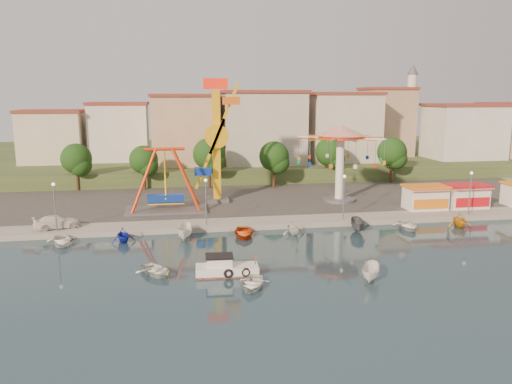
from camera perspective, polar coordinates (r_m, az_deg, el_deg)
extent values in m
plane|color=#142B39|center=(45.43, 5.67, -8.22)|extent=(200.00, 200.00, 0.00)
cube|color=#9E998E|center=(105.03, -3.07, 2.99)|extent=(200.00, 100.00, 0.60)
cube|color=#4C4944|center=(73.68, -0.33, -0.19)|extent=(90.00, 28.00, 0.01)
cube|color=#384C26|center=(109.80, -3.36, 3.97)|extent=(200.00, 60.00, 3.00)
cube|color=#59595E|center=(63.86, -10.21, -1.99)|extent=(10.00, 5.00, 0.30)
cube|color=#11319D|center=(63.56, -10.25, -0.71)|extent=(4.50, 1.40, 1.00)
cylinder|color=red|center=(62.61, -10.44, 4.85)|extent=(5.00, 0.40, 0.40)
cube|color=#59595E|center=(68.45, -4.45, -0.89)|extent=(3.00, 3.00, 0.50)
cube|color=yellow|center=(67.33, -4.54, 5.16)|extent=(1.00, 1.00, 15.00)
cube|color=red|center=(67.00, -4.65, 12.24)|extent=(3.20, 0.50, 1.40)
cylinder|color=yellow|center=(66.40, -4.50, 6.38)|extent=(3.20, 0.50, 3.20)
cube|color=yellow|center=(66.14, -3.68, 8.38)|extent=(4.18, 0.35, 9.36)
cube|color=#D25C12|center=(66.18, -2.86, 10.38)|extent=(2.20, 1.20, 1.00)
cylinder|color=#59595E|center=(69.41, 9.44, -0.88)|extent=(4.40, 4.40, 0.40)
cylinder|color=white|center=(68.67, 9.55, 2.63)|extent=(1.10, 1.10, 9.00)
cylinder|color=red|center=(68.19, 9.67, 6.21)|extent=(6.00, 6.00, 0.50)
cone|color=red|center=(68.12, 9.69, 6.96)|extent=(6.40, 6.40, 1.40)
cube|color=white|center=(67.11, 18.77, -0.68)|extent=(5.00, 3.00, 2.80)
cube|color=orange|center=(66.83, 18.85, 0.62)|extent=(5.40, 3.40, 0.25)
cube|color=red|center=(65.42, 19.53, 0.05)|extent=(5.00, 0.77, 0.43)
cube|color=white|center=(69.94, 22.88, -0.51)|extent=(5.00, 3.00, 2.80)
cube|color=red|center=(69.68, 22.97, 0.74)|extent=(5.40, 3.40, 0.25)
cube|color=red|center=(68.33, 23.70, 0.19)|extent=(5.00, 0.77, 0.43)
cylinder|color=#59595E|center=(57.09, -21.97, -1.75)|extent=(0.14, 0.14, 5.00)
cylinder|color=#59595E|center=(55.76, -5.73, -1.29)|extent=(0.14, 0.14, 5.00)
cylinder|color=#59595E|center=(58.91, 10.00, -0.74)|extent=(0.14, 0.14, 5.00)
cylinder|color=#59595E|center=(65.91, 23.25, -0.23)|extent=(0.14, 0.14, 5.00)
cylinder|color=#382314|center=(80.71, -19.71, 1.43)|extent=(0.44, 0.44, 3.60)
sphere|color=black|center=(80.29, -19.85, 3.61)|extent=(4.60, 4.60, 4.60)
cylinder|color=#382314|center=(78.79, -12.63, 1.52)|extent=(0.44, 0.44, 3.40)
sphere|color=black|center=(78.38, -12.72, 3.63)|extent=(4.35, 4.35, 4.35)
cylinder|color=#382314|center=(78.36, -5.34, 1.89)|extent=(0.44, 0.44, 3.92)
sphere|color=black|center=(77.90, -5.38, 4.34)|extent=(5.02, 5.02, 5.02)
cylinder|color=#382314|center=(78.29, 2.06, 1.82)|extent=(0.44, 0.44, 3.66)
sphere|color=black|center=(77.85, 2.08, 4.11)|extent=(4.68, 4.68, 4.68)
cylinder|color=#382314|center=(83.64, 8.39, 2.35)|extent=(0.44, 0.44, 3.80)
sphere|color=black|center=(83.21, 8.46, 4.58)|extent=(4.86, 4.86, 4.86)
cylinder|color=#382314|center=(85.55, 15.16, 2.27)|extent=(0.44, 0.44, 3.77)
sphere|color=black|center=(85.14, 15.27, 4.42)|extent=(4.83, 4.83, 4.83)
cube|color=beige|center=(90.40, -23.59, 6.30)|extent=(9.26, 9.53, 11.87)
cube|color=silver|center=(93.63, -15.53, 5.95)|extent=(12.33, 9.01, 8.63)
cube|color=tan|center=(93.62, -7.46, 7.06)|extent=(11.95, 9.28, 11.23)
cube|color=beige|center=(92.06, 1.29, 6.44)|extent=(12.59, 10.50, 9.20)
cube|color=beige|center=(98.67, 8.68, 6.64)|extent=(10.75, 9.23, 9.24)
cube|color=tan|center=(101.78, 16.22, 7.02)|extent=(12.77, 10.96, 11.21)
cube|color=silver|center=(106.01, 22.41, 7.08)|extent=(8.23, 8.98, 12.36)
cube|color=beige|center=(116.76, 26.07, 6.20)|extent=(11.59, 10.93, 8.76)
cylinder|color=silver|center=(106.55, 17.22, 8.41)|extent=(1.80, 1.80, 16.00)
cylinder|color=#59595E|center=(106.48, 17.38, 11.10)|extent=(2.80, 2.80, 0.30)
cone|color=#59595E|center=(106.59, 17.50, 13.25)|extent=(2.20, 2.20, 2.00)
cube|color=white|center=(42.71, -3.33, -9.01)|extent=(5.34, 2.24, 0.95)
cube|color=red|center=(42.79, -3.32, -9.30)|extent=(5.34, 2.24, 0.17)
cube|color=white|center=(42.49, -4.21, -8.00)|extent=(2.17, 1.67, 0.95)
cube|color=black|center=(42.32, -4.22, -7.33)|extent=(2.39, 1.89, 0.13)
torus|color=black|center=(41.68, -3.18, -9.29)|extent=(0.81, 0.25, 0.80)
torus|color=black|center=(41.89, -1.16, -9.17)|extent=(0.81, 0.25, 0.80)
imported|color=white|center=(43.38, -11.33, -8.80)|extent=(4.16, 4.51, 0.76)
imported|color=silver|center=(39.84, -0.45, -10.42)|extent=(3.57, 4.20, 0.74)
imported|color=white|center=(42.29, 13.03, -8.96)|extent=(2.86, 3.76, 1.37)
imported|color=white|center=(58.73, -21.81, -3.20)|extent=(5.23, 3.50, 1.41)
imported|color=white|center=(54.46, -21.35, -5.22)|extent=(3.70, 4.53, 0.82)
imported|color=#131FAE|center=(53.40, -14.97, -4.76)|extent=(3.20, 3.46, 1.51)
imported|color=white|center=(53.11, -8.12, -4.53)|extent=(1.99, 4.26, 1.59)
imported|color=#D04310|center=(53.67, -1.44, -4.65)|extent=(3.38, 4.48, 0.88)
imported|color=silver|center=(54.57, 4.25, -4.10)|extent=(2.83, 3.14, 1.46)
imported|color=#525357|center=(56.72, 11.54, -3.71)|extent=(2.32, 4.02, 1.46)
imported|color=white|center=(59.16, 16.95, -3.69)|extent=(3.29, 4.24, 0.81)
imported|color=orange|center=(62.09, 22.23, -2.95)|extent=(3.12, 3.49, 1.65)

